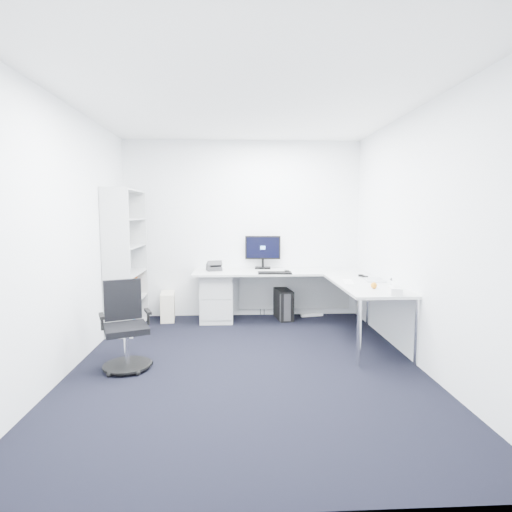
{
  "coord_description": "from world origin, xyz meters",
  "views": [
    {
      "loc": [
        -0.11,
        -4.07,
        1.61
      ],
      "look_at": [
        0.15,
        1.05,
        1.05
      ],
      "focal_mm": 28.0,
      "sensor_mm": 36.0,
      "label": 1
    }
  ],
  "objects_px": {
    "l_desk": "(283,301)",
    "monitor": "(263,252)",
    "bookshelf": "(126,260)",
    "task_chair": "(126,326)",
    "laptop": "(375,272)"
  },
  "relations": [
    {
      "from": "l_desk",
      "to": "monitor",
      "type": "distance_m",
      "value": 0.91
    },
    {
      "from": "bookshelf",
      "to": "monitor",
      "type": "height_order",
      "value": "bookshelf"
    },
    {
      "from": "bookshelf",
      "to": "task_chair",
      "type": "distance_m",
      "value": 1.62
    },
    {
      "from": "l_desk",
      "to": "bookshelf",
      "type": "relative_size",
      "value": 1.34
    },
    {
      "from": "l_desk",
      "to": "monitor",
      "type": "xyz_separation_m",
      "value": [
        -0.25,
        0.6,
        0.64
      ]
    },
    {
      "from": "task_chair",
      "to": "monitor",
      "type": "relative_size",
      "value": 1.67
    },
    {
      "from": "bookshelf",
      "to": "task_chair",
      "type": "xyz_separation_m",
      "value": [
        0.39,
        -1.48,
        -0.51
      ]
    },
    {
      "from": "monitor",
      "to": "task_chair",
      "type": "bearing_deg",
      "value": -122.1
    },
    {
      "from": "l_desk",
      "to": "laptop",
      "type": "distance_m",
      "value": 1.33
    },
    {
      "from": "task_chair",
      "to": "monitor",
      "type": "bearing_deg",
      "value": 30.81
    },
    {
      "from": "l_desk",
      "to": "task_chair",
      "type": "height_order",
      "value": "task_chair"
    },
    {
      "from": "task_chair",
      "to": "monitor",
      "type": "height_order",
      "value": "monitor"
    },
    {
      "from": "monitor",
      "to": "laptop",
      "type": "distance_m",
      "value": 1.78
    },
    {
      "from": "laptop",
      "to": "task_chair",
      "type": "bearing_deg",
      "value": -156.63
    },
    {
      "from": "monitor",
      "to": "l_desk",
      "type": "bearing_deg",
      "value": -62.38
    }
  ]
}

